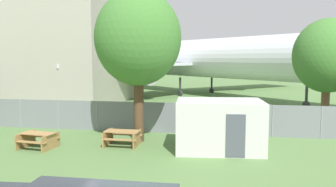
# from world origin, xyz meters

# --- Properties ---
(perimeter_fence) EXTENTS (56.07, 0.07, 1.79)m
(perimeter_fence) POSITION_xyz_m (0.00, 10.80, 0.90)
(perimeter_fence) COLOR gray
(perimeter_fence) RESTS_ON ground
(airplane) EXTENTS (38.46, 34.36, 13.33)m
(airplane) POSITION_xyz_m (0.28, 31.22, 4.33)
(airplane) COLOR silver
(airplane) RESTS_ON ground
(portable_cabin) EXTENTS (4.19, 2.90, 2.38)m
(portable_cabin) POSITION_xyz_m (2.22, 7.64, 1.19)
(portable_cabin) COLOR silver
(portable_cabin) RESTS_ON ground
(picnic_bench_near_cabin) EXTENTS (1.79, 1.58, 0.76)m
(picnic_bench_near_cabin) POSITION_xyz_m (-6.44, 6.54, 0.47)
(picnic_bench_near_cabin) COLOR #A37A47
(picnic_bench_near_cabin) RESTS_ON ground
(picnic_bench_open_grass) EXTENTS (1.75, 1.43, 0.76)m
(picnic_bench_open_grass) POSITION_xyz_m (-2.54, 7.66, 0.47)
(picnic_bench_open_grass) COLOR #A37A47
(picnic_bench_open_grass) RESTS_ON ground
(tree_near_hangar) EXTENTS (4.13, 4.13, 6.78)m
(tree_near_hangar) POSITION_xyz_m (8.65, 13.72, 4.48)
(tree_near_hangar) COLOR brown
(tree_near_hangar) RESTS_ON ground
(tree_left_of_cabin) EXTENTS (4.43, 4.43, 7.80)m
(tree_left_of_cabin) POSITION_xyz_m (-1.96, 8.71, 5.33)
(tree_left_of_cabin) COLOR #4C3823
(tree_left_of_cabin) RESTS_ON ground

